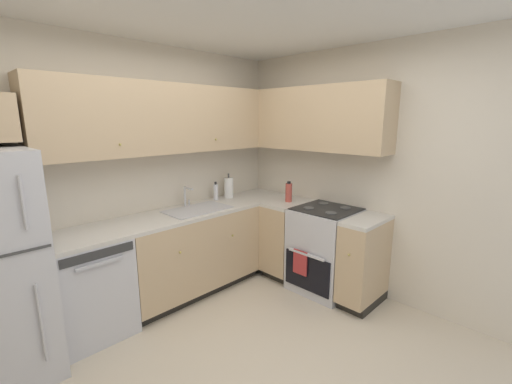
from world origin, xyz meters
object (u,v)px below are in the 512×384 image
oven_range (325,249)px  dishwasher (89,287)px  paper_towel_roll (229,188)px  oil_bottle (289,192)px  soap_bottle (216,192)px

oven_range → dishwasher: bearing=154.6°
oven_range → paper_towel_roll: 1.34m
paper_towel_roll → oil_bottle: 0.74m
oven_range → oil_bottle: (-0.02, 0.51, 0.56)m
dishwasher → paper_towel_roll: (1.73, 0.16, 0.59)m
soap_bottle → oil_bottle: 0.86m
dishwasher → oven_range: bearing=-25.4°
soap_bottle → paper_towel_roll: 0.19m
dishwasher → oil_bottle: bearing=-13.2°
dishwasher → soap_bottle: 1.66m
oven_range → paper_towel_roll: bearing=107.8°
oven_range → oil_bottle: bearing=92.1°
dishwasher → soap_bottle: soap_bottle is taller
soap_bottle → paper_towel_roll: (0.18, -0.02, 0.03)m
paper_towel_roll → oil_bottle: paper_towel_roll is taller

